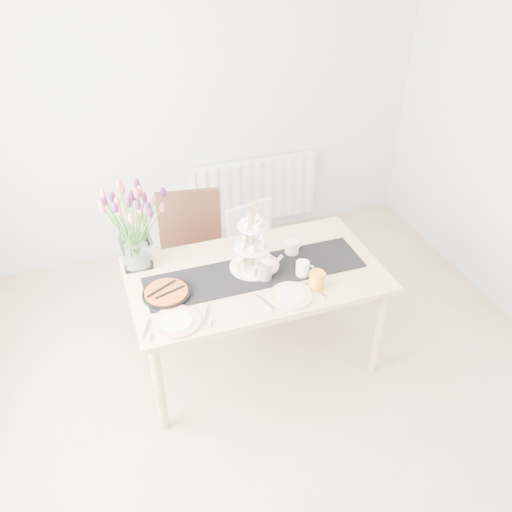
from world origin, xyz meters
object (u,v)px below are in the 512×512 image
object	(u,v)px
chair_brown	(192,245)
chair_white	(256,247)
cake_stand	(253,252)
plate_left	(177,322)
mug_grey	(264,271)
tulip_vase	(130,216)
teapot	(268,265)
cream_jug	(292,247)
radiator	(252,191)
mug_orange	(317,280)
tart_tin	(166,293)
dining_table	(255,282)
plate_right	(291,296)
mug_white	(302,269)

from	to	relation	value
chair_brown	chair_white	xyz separation A→B (m)	(0.49, -0.04, -0.11)
chair_brown	cake_stand	xyz separation A→B (m)	(0.25, -0.67, 0.32)
plate_left	mug_grey	bearing A→B (deg)	20.03
tulip_vase	teapot	world-z (taller)	tulip_vase
cream_jug	tulip_vase	bearing A→B (deg)	155.51
teapot	tulip_vase	bearing A→B (deg)	136.82
radiator	mug_orange	size ratio (longest dim) A/B	10.76
radiator	mug_orange	bearing A→B (deg)	-96.43
tart_tin	mug_orange	distance (m)	0.91
tulip_vase	plate_left	xyz separation A→B (m)	(0.12, -0.64, -0.36)
dining_table	cream_jug	size ratio (longest dim) A/B	17.15
teapot	mug_orange	world-z (taller)	teapot
tulip_vase	plate_right	xyz separation A→B (m)	(0.81, -0.63, -0.36)
mug_grey	dining_table	bearing A→B (deg)	79.40
cream_jug	dining_table	bearing A→B (deg)	-169.52
tulip_vase	mug_grey	xyz separation A→B (m)	(0.72, -0.41, -0.31)
plate_left	mug_orange	bearing A→B (deg)	2.21
cake_stand	plate_left	bearing A→B (deg)	-148.88
chair_white	tulip_vase	distance (m)	1.20
tulip_vase	cream_jug	distance (m)	1.06
cream_jug	mug_white	xyz separation A→B (m)	(-0.03, -0.24, 0.00)
cake_stand	mug_orange	bearing A→B (deg)	-46.02
mug_grey	mug_white	size ratio (longest dim) A/B	1.11
chair_white	teapot	distance (m)	0.83
teapot	mug_grey	distance (m)	0.05
chair_white	mug_white	size ratio (longest dim) A/B	7.81
tulip_vase	tart_tin	bearing A→B (deg)	-73.59
radiator	cake_stand	world-z (taller)	cake_stand
chair_white	dining_table	bearing A→B (deg)	-123.20
teapot	mug_grey	bearing A→B (deg)	-154.14
mug_grey	cake_stand	bearing A→B (deg)	69.81
cream_jug	plate_left	distance (m)	0.97
chair_brown	mug_grey	distance (m)	0.88
mug_orange	plate_left	distance (m)	0.88
radiator	tulip_vase	size ratio (longest dim) A/B	1.81
cream_jug	mug_white	bearing A→B (deg)	-108.73
dining_table	mug_orange	distance (m)	0.42
radiator	teapot	distance (m)	1.68
plate_left	chair_brown	bearing A→B (deg)	72.43
chair_brown	plate_left	size ratio (longest dim) A/B	3.46
tart_tin	mug_white	size ratio (longest dim) A/B	2.90
radiator	chair_white	distance (m)	0.90
cake_stand	tart_tin	bearing A→B (deg)	-171.14
cream_jug	mug_white	distance (m)	0.25
mug_grey	plate_right	bearing A→B (deg)	-102.00
mug_orange	teapot	bearing A→B (deg)	115.55
radiator	tart_tin	world-z (taller)	tart_tin
radiator	plate_right	xyz separation A→B (m)	(-0.38, -1.84, 0.31)
chair_brown	mug_grey	xyz separation A→B (m)	(0.28, -0.79, 0.25)
tulip_vase	cake_stand	xyz separation A→B (m)	(0.69, -0.29, -0.24)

